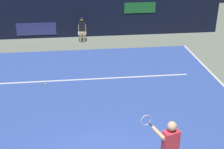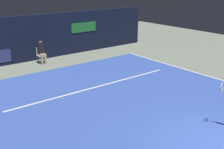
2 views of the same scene
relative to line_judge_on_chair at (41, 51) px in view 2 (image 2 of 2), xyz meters
The scene contains 7 objects.
ground_plane 6.92m from the line_judge_on_chair, 88.32° to the right, with size 31.33×31.33×0.00m, color gray.
court_surface 6.92m from the line_judge_on_chair, 88.32° to the right, with size 10.43×10.91×0.01m, color #3856B2.
line_sideline_left 8.75m from the line_judge_on_chair, 52.05° to the right, with size 0.10×10.91×0.01m, color white.
line_service 5.02m from the line_judge_on_chair, 87.67° to the right, with size 8.13×0.10×0.01m, color white.
back_wall 1.16m from the line_judge_on_chair, 78.26° to the left, with size 15.69×0.33×2.60m.
line_judge_on_chair is the anchor object (origin of this frame).
tennis_ball 5.55m from the line_judge_on_chair, 107.19° to the right, with size 0.07×0.07×0.07m, color #CCE033.
Camera 2 is at (-6.80, -3.46, 4.57)m, focal length 46.64 mm.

